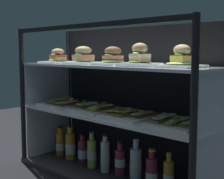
% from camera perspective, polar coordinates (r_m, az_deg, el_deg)
% --- Properties ---
extents(case_base_deck, '(1.45, 0.45, 0.04)m').
position_cam_1_polar(case_base_deck, '(2.22, 0.00, -14.59)').
color(case_base_deck, '#2C2C2F').
rests_on(case_base_deck, ground).
extents(case_frame, '(1.45, 0.45, 0.98)m').
position_cam_1_polar(case_frame, '(2.19, 2.44, -1.05)').
color(case_frame, black).
rests_on(case_frame, ground).
extents(riser_lower_tier, '(1.38, 0.39, 0.38)m').
position_cam_1_polar(riser_lower_tier, '(2.16, 0.00, -9.45)').
color(riser_lower_tier, silver).
rests_on(riser_lower_tier, case_base_deck).
extents(shelf_lower_glass, '(1.39, 0.40, 0.02)m').
position_cam_1_polar(shelf_lower_glass, '(2.11, 0.00, -4.33)').
color(shelf_lower_glass, silver).
rests_on(shelf_lower_glass, riser_lower_tier).
extents(riser_upper_tier, '(1.38, 0.39, 0.29)m').
position_cam_1_polar(riser_upper_tier, '(2.09, 0.00, -0.21)').
color(riser_upper_tier, silver).
rests_on(riser_upper_tier, shelf_lower_glass).
extents(shelf_upper_glass, '(1.39, 0.40, 0.02)m').
position_cam_1_polar(shelf_upper_glass, '(2.08, 0.00, 3.98)').
color(shelf_upper_glass, silver).
rests_on(shelf_upper_glass, riser_upper_tier).
extents(plated_roll_sandwich_far_left, '(0.21, 0.21, 0.10)m').
position_cam_1_polar(plated_roll_sandwich_far_left, '(2.43, -9.10, 5.26)').
color(plated_roll_sandwich_far_left, white).
rests_on(plated_roll_sandwich_far_left, shelf_upper_glass).
extents(plated_roll_sandwich_mid_right, '(0.21, 0.21, 0.12)m').
position_cam_1_polar(plated_roll_sandwich_mid_right, '(2.24, -4.88, 5.45)').
color(plated_roll_sandwich_mid_right, white).
rests_on(plated_roll_sandwich_mid_right, shelf_upper_glass).
extents(plated_roll_sandwich_near_left_corner, '(0.20, 0.20, 0.11)m').
position_cam_1_polar(plated_roll_sandwich_near_left_corner, '(2.07, 0.14, 5.27)').
color(plated_roll_sandwich_near_left_corner, white).
rests_on(plated_roll_sandwich_near_left_corner, shelf_upper_glass).
extents(plated_roll_sandwich_right_of_center, '(0.19, 0.19, 0.13)m').
position_cam_1_polar(plated_roll_sandwich_right_of_center, '(1.89, 4.69, 5.32)').
color(plated_roll_sandwich_right_of_center, white).
rests_on(plated_roll_sandwich_right_of_center, shelf_upper_glass).
extents(plated_roll_sandwich_center, '(0.20, 0.20, 0.12)m').
position_cam_1_polar(plated_roll_sandwich_center, '(1.77, 11.69, 4.99)').
color(plated_roll_sandwich_center, white).
rests_on(plated_roll_sandwich_center, shelf_upper_glass).
extents(open_sandwich_tray_near_left_corner, '(0.29, 0.29, 0.06)m').
position_cam_1_polar(open_sandwich_tray_near_left_corner, '(2.45, -8.15, -2.24)').
color(open_sandwich_tray_near_left_corner, white).
rests_on(open_sandwich_tray_near_left_corner, shelf_lower_glass).
extents(open_sandwich_tray_mid_right, '(0.29, 0.29, 0.07)m').
position_cam_1_polar(open_sandwich_tray_mid_right, '(2.22, -2.89, -3.07)').
color(open_sandwich_tray_mid_right, white).
rests_on(open_sandwich_tray_mid_right, shelf_lower_glass).
extents(open_sandwich_tray_far_right, '(0.29, 0.29, 0.06)m').
position_cam_1_polar(open_sandwich_tray_far_right, '(2.00, 3.12, -4.16)').
color(open_sandwich_tray_far_right, white).
rests_on(open_sandwich_tray_far_right, shelf_lower_glass).
extents(open_sandwich_tray_far_left, '(0.29, 0.29, 0.06)m').
position_cam_1_polar(open_sandwich_tray_far_left, '(1.82, 11.12, -5.33)').
color(open_sandwich_tray_far_left, white).
rests_on(open_sandwich_tray_far_left, shelf_lower_glass).
extents(juice_bottle_front_middle, '(0.07, 0.07, 0.22)m').
position_cam_1_polar(juice_bottle_front_middle, '(2.62, -8.72, -8.97)').
color(juice_bottle_front_middle, orange).
rests_on(juice_bottle_front_middle, case_base_deck).
extents(juice_bottle_front_fourth, '(0.07, 0.07, 0.23)m').
position_cam_1_polar(juice_bottle_front_fourth, '(2.51, -7.04, -9.44)').
color(juice_bottle_front_fourth, gold).
rests_on(juice_bottle_front_fourth, case_base_deck).
extents(juice_bottle_back_left, '(0.07, 0.07, 0.20)m').
position_cam_1_polar(juice_bottle_back_left, '(2.43, -4.98, -10.31)').
color(juice_bottle_back_left, maroon).
rests_on(juice_bottle_back_left, case_base_deck).
extents(juice_bottle_front_right_end, '(0.06, 0.06, 0.24)m').
position_cam_1_polar(juice_bottle_front_right_end, '(2.32, -3.41, -10.66)').
color(juice_bottle_front_right_end, '#BBDA50').
rests_on(juice_bottle_front_right_end, case_base_deck).
extents(juice_bottle_near_post, '(0.06, 0.06, 0.25)m').
position_cam_1_polar(juice_bottle_near_post, '(2.23, -1.17, -11.19)').
color(juice_bottle_near_post, white).
rests_on(juice_bottle_near_post, case_base_deck).
extents(juice_bottle_back_right, '(0.07, 0.07, 0.22)m').
position_cam_1_polar(juice_bottle_back_right, '(2.18, 1.36, -11.99)').
color(juice_bottle_back_right, '#9D294B').
rests_on(juice_bottle_back_right, case_base_deck).
extents(juice_bottle_tucked_behind, '(0.07, 0.07, 0.25)m').
position_cam_1_polar(juice_bottle_tucked_behind, '(2.10, 4.03, -12.51)').
color(juice_bottle_tucked_behind, white).
rests_on(juice_bottle_tucked_behind, case_base_deck).
extents(juice_bottle_front_left_end, '(0.07, 0.07, 0.23)m').
position_cam_1_polar(juice_bottle_front_left_end, '(2.01, 6.73, -13.71)').
color(juice_bottle_front_left_end, '#902C47').
rests_on(juice_bottle_front_left_end, case_base_deck).
extents(juice_bottle_back_center, '(0.06, 0.06, 0.23)m').
position_cam_1_polar(juice_bottle_back_center, '(1.95, 9.52, -14.33)').
color(juice_bottle_back_center, gold).
rests_on(juice_bottle_back_center, case_base_deck).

